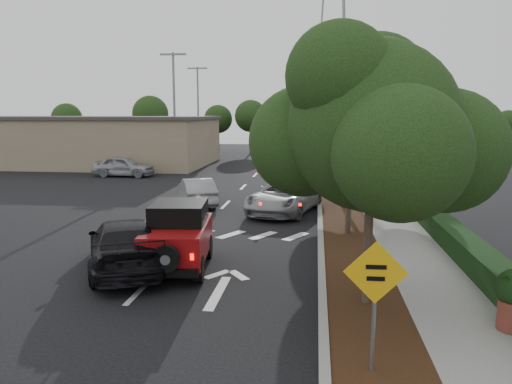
% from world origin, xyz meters
% --- Properties ---
extents(ground, '(120.00, 120.00, 0.00)m').
position_xyz_m(ground, '(0.00, 0.00, 0.00)').
color(ground, black).
rests_on(ground, ground).
extents(curb, '(0.20, 70.00, 0.15)m').
position_xyz_m(curb, '(4.60, 12.00, 0.07)').
color(curb, '#9E9B93').
rests_on(curb, ground).
extents(planting_strip, '(1.80, 70.00, 0.12)m').
position_xyz_m(planting_strip, '(5.60, 12.00, 0.06)').
color(planting_strip, black).
rests_on(planting_strip, ground).
extents(sidewalk, '(2.00, 70.00, 0.12)m').
position_xyz_m(sidewalk, '(7.50, 12.00, 0.06)').
color(sidewalk, gray).
rests_on(sidewalk, ground).
extents(hedge, '(0.80, 70.00, 0.80)m').
position_xyz_m(hedge, '(8.90, 12.00, 0.40)').
color(hedge, black).
rests_on(hedge, ground).
extents(commercial_building, '(22.00, 12.00, 4.00)m').
position_xyz_m(commercial_building, '(-16.00, 30.00, 2.00)').
color(commercial_building, gray).
rests_on(commercial_building, ground).
extents(transmission_tower, '(7.00, 4.00, 28.00)m').
position_xyz_m(transmission_tower, '(6.00, 48.00, 0.00)').
color(transmission_tower, slate).
rests_on(transmission_tower, ground).
extents(street_tree_near, '(3.80, 3.80, 5.92)m').
position_xyz_m(street_tree_near, '(5.60, -0.50, 0.00)').
color(street_tree_near, black).
rests_on(street_tree_near, ground).
extents(street_tree_mid, '(3.20, 3.20, 5.32)m').
position_xyz_m(street_tree_mid, '(5.60, 6.50, 0.00)').
color(street_tree_mid, black).
rests_on(street_tree_mid, ground).
extents(street_tree_far, '(3.40, 3.40, 5.62)m').
position_xyz_m(street_tree_far, '(5.60, 13.00, 0.00)').
color(street_tree_far, black).
rests_on(street_tree_far, ground).
extents(light_pole_a, '(2.00, 0.22, 9.00)m').
position_xyz_m(light_pole_a, '(-6.50, 26.00, 0.00)').
color(light_pole_a, slate).
rests_on(light_pole_a, ground).
extents(light_pole_b, '(2.00, 0.22, 9.00)m').
position_xyz_m(light_pole_b, '(-7.50, 38.00, 0.00)').
color(light_pole_b, slate).
rests_on(light_pole_b, ground).
extents(red_jeep, '(2.01, 3.84, 1.91)m').
position_xyz_m(red_jeep, '(0.48, 1.94, 0.97)').
color(red_jeep, black).
rests_on(red_jeep, ground).
extents(silver_suv_ahead, '(3.65, 5.68, 1.46)m').
position_xyz_m(silver_suv_ahead, '(2.99, 10.46, 0.73)').
color(silver_suv_ahead, '#94979B').
rests_on(silver_suv_ahead, ground).
extents(black_suv_oncoming, '(3.89, 5.44, 1.46)m').
position_xyz_m(black_suv_oncoming, '(-1.00, 1.59, 0.73)').
color(black_suv_oncoming, black).
rests_on(black_suv_oncoming, ground).
extents(silver_sedan_oncoming, '(2.83, 4.30, 1.34)m').
position_xyz_m(silver_sedan_oncoming, '(-1.37, 11.77, 0.67)').
color(silver_sedan_oncoming, '#96999D').
rests_on(silver_sedan_oncoming, ground).
extents(parked_suv, '(4.37, 1.92, 1.46)m').
position_xyz_m(parked_suv, '(-9.15, 22.02, 0.73)').
color(parked_suv, '#9C9EA4').
rests_on(parked_suv, ground).
extents(speed_hump_sign, '(1.07, 0.09, 2.28)m').
position_xyz_m(speed_hump_sign, '(5.40, -3.66, 1.58)').
color(speed_hump_sign, slate).
rests_on(speed_hump_sign, ground).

